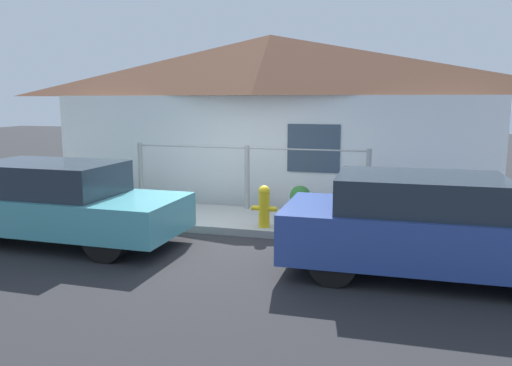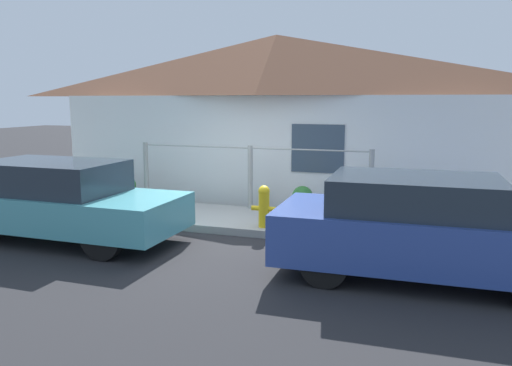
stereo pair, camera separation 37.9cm
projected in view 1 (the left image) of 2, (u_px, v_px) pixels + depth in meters
ground_plane at (220, 235)px, 8.69m from camera, size 60.00×60.00×0.00m
sidewalk at (236, 220)px, 9.52m from camera, size 24.00×1.77×0.13m
house at (269, 73)px, 11.40m from camera, size 10.20×2.23×3.79m
fence at (247, 174)px, 10.09m from camera, size 4.90×0.10×1.29m
car_left at (56, 202)px, 8.18m from camera, size 4.17×1.64×1.33m
car_right at (428, 226)px, 6.61m from camera, size 3.90×1.73×1.35m
fire_hydrant at (264, 205)px, 8.66m from camera, size 0.45×0.20×0.74m
potted_plant_near_hydrant at (300, 199)px, 9.65m from camera, size 0.41×0.41×0.56m
potted_plant_by_fence at (120, 188)px, 10.68m from camera, size 0.45×0.45×0.59m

